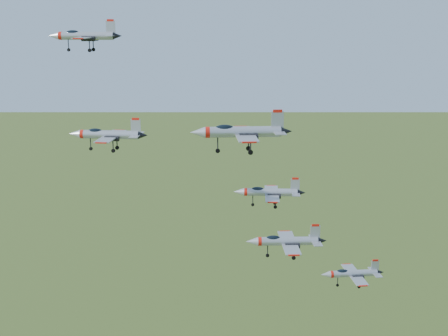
{
  "coord_description": "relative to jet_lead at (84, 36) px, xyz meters",
  "views": [
    {
      "loc": [
        -2.33,
        -100.37,
        149.94
      ],
      "look_at": [
        5.62,
        -1.23,
        125.66
      ],
      "focal_mm": 50.0,
      "sensor_mm": 36.0,
      "label": 1
    }
  ],
  "objects": [
    {
      "name": "jet_lead",
      "position": [
        0.0,
        0.0,
        0.0
      ],
      "size": [
        13.62,
        11.39,
        3.64
      ],
      "rotation": [
        0.0,
        0.0,
        -0.15
      ],
      "color": "#999DA5"
    },
    {
      "name": "jet_left_high",
      "position": [
        4.92,
        -14.44,
        -15.45
      ],
      "size": [
        13.29,
        11.16,
        3.56
      ],
      "rotation": [
        0.0,
        0.0,
        -0.18
      ],
      "color": "#999DA5"
    },
    {
      "name": "jet_right_high",
      "position": [
        24.7,
        -34.66,
        -11.61
      ],
      "size": [
        13.78,
        11.31,
        3.7
      ],
      "rotation": [
        0.0,
        0.0,
        -0.01
      ],
      "color": "#999DA5"
    },
    {
      "name": "jet_left_low",
      "position": [
        32.69,
        -9.01,
        -27.49
      ],
      "size": [
        13.09,
        10.91,
        3.5
      ],
      "rotation": [
        0.0,
        0.0,
        -0.13
      ],
      "color": "#999DA5"
    },
    {
      "name": "jet_right_low",
      "position": [
        32.04,
        -30.21,
        -28.98
      ],
      "size": [
        12.12,
        9.99,
        3.24
      ],
      "rotation": [
        0.0,
        0.0,
        -0.04
      ],
      "color": "#999DA5"
    },
    {
      "name": "jet_trail",
      "position": [
        47.2,
        -14.35,
        -41.47
      ],
      "size": [
        11.68,
        9.6,
        3.13
      ],
      "rotation": [
        0.0,
        0.0,
        0.03
      ],
      "color": "#999DA5"
    }
  ]
}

